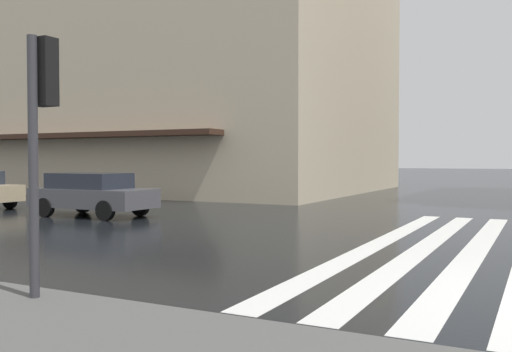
# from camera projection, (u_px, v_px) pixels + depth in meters

# --- Properties ---
(zebra_crossing) EXTENTS (13.00, 4.50, 0.01)m
(zebra_crossing) POSITION_uv_depth(u_px,v_px,m) (476.00, 249.00, 11.59)
(zebra_crossing) COLOR silver
(zebra_crossing) RESTS_ON ground_plane
(haussmann_block_mid) EXTENTS (18.61, 22.77, 19.03)m
(haussmann_block_mid) POSITION_uv_depth(u_px,v_px,m) (184.00, 40.00, 35.24)
(haussmann_block_mid) COLOR beige
(haussmann_block_mid) RESTS_ON ground_plane
(traffic_signal_post) EXTENTS (0.44, 0.30, 3.22)m
(traffic_signal_post) POSITION_uv_depth(u_px,v_px,m) (41.00, 109.00, 7.02)
(traffic_signal_post) COLOR #333338
(traffic_signal_post) RESTS_ON sidewalk_pavement
(car_dark_grey) EXTENTS (1.85, 4.10, 1.41)m
(car_dark_grey) POSITION_uv_depth(u_px,v_px,m) (92.00, 193.00, 18.29)
(car_dark_grey) COLOR #4C4C51
(car_dark_grey) RESTS_ON ground_plane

